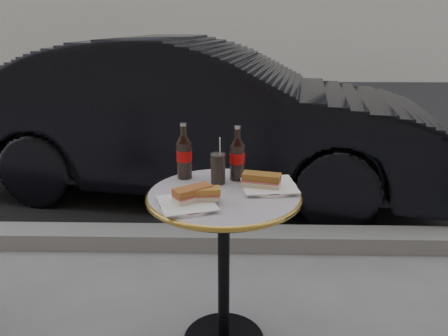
{
  "coord_description": "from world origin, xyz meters",
  "views": [
    {
      "loc": [
        0.04,
        -1.61,
        1.38
      ],
      "look_at": [
        0.0,
        0.05,
        0.82
      ],
      "focal_mm": 35.0,
      "sensor_mm": 36.0,
      "label": 1
    }
  ],
  "objects_px": {
    "bistro_table": "(224,273)",
    "plate_left": "(187,205)",
    "cola_bottle_left": "(184,151)",
    "cola_glass": "(218,169)",
    "parked_car": "(200,117)",
    "cola_bottle_right": "(237,153)",
    "plate_right": "(269,186)"
  },
  "relations": [
    {
      "from": "cola_bottle_left",
      "to": "cola_glass",
      "type": "distance_m",
      "value": 0.17
    },
    {
      "from": "plate_right",
      "to": "parked_car",
      "type": "distance_m",
      "value": 1.91
    },
    {
      "from": "bistro_table",
      "to": "cola_bottle_left",
      "type": "bearing_deg",
      "value": 135.06
    },
    {
      "from": "cola_glass",
      "to": "parked_car",
      "type": "distance_m",
      "value": 1.83
    },
    {
      "from": "cola_bottle_right",
      "to": "cola_glass",
      "type": "bearing_deg",
      "value": -147.31
    },
    {
      "from": "plate_right",
      "to": "parked_car",
      "type": "bearing_deg",
      "value": 102.84
    },
    {
      "from": "cola_glass",
      "to": "cola_bottle_right",
      "type": "bearing_deg",
      "value": 32.69
    },
    {
      "from": "parked_car",
      "to": "cola_bottle_right",
      "type": "bearing_deg",
      "value": -161.33
    },
    {
      "from": "plate_right",
      "to": "parked_car",
      "type": "height_order",
      "value": "parked_car"
    },
    {
      "from": "parked_car",
      "to": "cola_bottle_left",
      "type": "bearing_deg",
      "value": -168.66
    },
    {
      "from": "plate_right",
      "to": "cola_glass",
      "type": "bearing_deg",
      "value": 166.69
    },
    {
      "from": "cola_bottle_right",
      "to": "bistro_table",
      "type": "bearing_deg",
      "value": -108.62
    },
    {
      "from": "bistro_table",
      "to": "parked_car",
      "type": "xyz_separation_m",
      "value": [
        -0.24,
        1.91,
        0.26
      ]
    },
    {
      "from": "bistro_table",
      "to": "cola_bottle_right",
      "type": "xyz_separation_m",
      "value": [
        0.05,
        0.16,
        0.48
      ]
    },
    {
      "from": "cola_bottle_right",
      "to": "parked_car",
      "type": "height_order",
      "value": "parked_car"
    },
    {
      "from": "cola_bottle_left",
      "to": "cola_glass",
      "type": "bearing_deg",
      "value": -24.02
    },
    {
      "from": "cola_bottle_left",
      "to": "cola_bottle_right",
      "type": "relative_size",
      "value": 1.04
    },
    {
      "from": "plate_left",
      "to": "cola_glass",
      "type": "xyz_separation_m",
      "value": [
        0.11,
        0.24,
        0.06
      ]
    },
    {
      "from": "bistro_table",
      "to": "cola_bottle_right",
      "type": "distance_m",
      "value": 0.51
    },
    {
      "from": "bistro_table",
      "to": "cola_glass",
      "type": "bearing_deg",
      "value": 103.79
    },
    {
      "from": "plate_left",
      "to": "plate_right",
      "type": "distance_m",
      "value": 0.37
    },
    {
      "from": "cola_bottle_left",
      "to": "cola_glass",
      "type": "xyz_separation_m",
      "value": [
        0.15,
        -0.07,
        -0.06
      ]
    },
    {
      "from": "cola_glass",
      "to": "parked_car",
      "type": "bearing_deg",
      "value": 96.74
    },
    {
      "from": "cola_bottle_right",
      "to": "parked_car",
      "type": "relative_size",
      "value": 0.06
    },
    {
      "from": "plate_left",
      "to": "cola_bottle_right",
      "type": "height_order",
      "value": "cola_bottle_right"
    },
    {
      "from": "plate_right",
      "to": "parked_car",
      "type": "xyz_separation_m",
      "value": [
        -0.42,
        1.86,
        -0.11
      ]
    },
    {
      "from": "plate_left",
      "to": "parked_car",
      "type": "bearing_deg",
      "value": 93.01
    },
    {
      "from": "plate_left",
      "to": "cola_bottle_right",
      "type": "bearing_deg",
      "value": 57.87
    },
    {
      "from": "bistro_table",
      "to": "plate_left",
      "type": "xyz_separation_m",
      "value": [
        -0.13,
        -0.14,
        0.37
      ]
    },
    {
      "from": "bistro_table",
      "to": "parked_car",
      "type": "bearing_deg",
      "value": 97.15
    },
    {
      "from": "plate_right",
      "to": "cola_bottle_right",
      "type": "relative_size",
      "value": 0.96
    },
    {
      "from": "cola_bottle_right",
      "to": "parked_car",
      "type": "distance_m",
      "value": 1.79
    }
  ]
}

